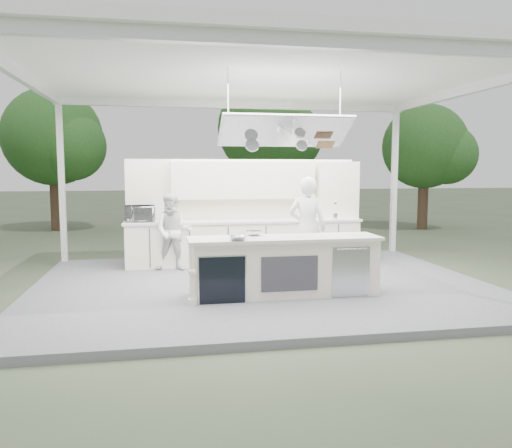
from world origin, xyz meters
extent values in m
plane|color=#47553A|center=(0.00, 0.00, 0.00)|extent=(90.00, 90.00, 0.00)
cube|color=slate|center=(0.00, 0.00, 0.06)|extent=(8.00, 6.00, 0.12)
cube|color=white|center=(3.90, 2.90, 1.85)|extent=(0.12, 0.12, 3.70)
cube|color=white|center=(-3.90, 2.90, 1.85)|extent=(0.12, 0.12, 3.70)
cube|color=white|center=(0.00, 0.00, 3.78)|extent=(8.20, 6.20, 0.16)
cube|color=white|center=(0.00, -2.90, 3.62)|extent=(8.00, 0.12, 0.16)
cube|color=white|center=(0.00, 2.90, 3.62)|extent=(8.00, 0.12, 0.16)
cube|color=white|center=(-3.90, 0.00, 3.62)|extent=(0.12, 6.00, 0.16)
cube|color=white|center=(3.90, 0.00, 3.62)|extent=(0.12, 6.00, 0.16)
cube|color=white|center=(0.20, -0.90, 2.75)|extent=(2.00, 0.71, 0.43)
cube|color=white|center=(0.20, -0.90, 2.75)|extent=(2.06, 0.76, 0.46)
cylinder|color=white|center=(-0.70, -0.90, 3.23)|extent=(0.02, 0.02, 0.95)
cylinder|color=white|center=(1.10, -0.90, 3.23)|extent=(0.02, 0.02, 0.95)
cylinder|color=silver|center=(-0.30, -0.75, 2.53)|extent=(0.22, 0.14, 0.21)
cylinder|color=silver|center=(0.50, -0.80, 2.53)|extent=(0.18, 0.12, 0.18)
cube|color=olive|center=(0.90, -0.78, 2.55)|extent=(0.28, 0.18, 0.12)
cube|color=white|center=(0.20, -0.90, 0.57)|extent=(3.00, 0.70, 0.90)
cube|color=white|center=(0.20, -0.90, 1.04)|extent=(3.10, 0.78, 0.05)
cylinder|color=white|center=(-1.30, -1.25, 0.58)|extent=(0.11, 0.11, 0.92)
cube|color=black|center=(-0.85, -1.25, 0.48)|extent=(0.70, 0.04, 0.72)
cube|color=silver|center=(-0.85, -1.26, 0.48)|extent=(0.74, 0.03, 0.72)
cube|color=#3A393E|center=(0.20, -1.26, 0.54)|extent=(0.90, 0.02, 0.55)
cube|color=silver|center=(1.20, -1.26, 0.54)|extent=(0.62, 0.02, 0.78)
cube|color=white|center=(0.00, 1.90, 0.57)|extent=(5.00, 0.65, 0.90)
cube|color=white|center=(0.00, 1.90, 1.04)|extent=(5.08, 0.72, 0.05)
cube|color=white|center=(0.00, 2.20, 1.25)|extent=(5.00, 0.10, 2.25)
cube|color=white|center=(0.00, 2.07, 1.92)|extent=(3.10, 0.38, 0.80)
cube|color=white|center=(2.10, 2.02, 1.67)|extent=(0.90, 0.45, 1.30)
cube|color=olive|center=(2.10, 2.02, 1.67)|extent=(0.84, 0.40, 0.03)
cylinder|color=silver|center=(2.00, 1.88, 1.13)|extent=(0.20, 0.20, 0.12)
cylinder|color=black|center=(2.00, 1.88, 1.29)|extent=(0.17, 0.17, 0.20)
cylinder|color=black|center=(2.35, 1.88, 1.12)|extent=(0.16, 0.16, 0.10)
cone|color=black|center=(2.35, 1.88, 1.29)|extent=(0.14, 0.14, 0.24)
cylinder|color=#443222|center=(-5.50, 10.00, 1.05)|extent=(0.36, 0.36, 2.10)
sphere|color=#325620|center=(-5.50, 10.00, 3.29)|extent=(3.40, 3.40, 3.40)
sphere|color=#325620|center=(-4.82, 9.49, 2.95)|extent=(2.38, 2.38, 2.38)
cylinder|color=#443222|center=(2.50, 12.00, 1.22)|extent=(0.36, 0.36, 2.45)
sphere|color=#325620|center=(2.50, 12.00, 3.85)|extent=(4.00, 4.00, 4.00)
sphere|color=#325620|center=(3.30, 11.40, 3.45)|extent=(2.80, 2.80, 2.80)
cylinder|color=#443222|center=(7.50, 8.00, 0.96)|extent=(0.36, 0.36, 1.92)
sphere|color=#325620|center=(7.50, 8.00, 2.97)|extent=(3.00, 3.00, 3.00)
sphere|color=#325620|center=(8.10, 7.55, 2.67)|extent=(2.10, 2.10, 2.10)
imported|color=white|center=(0.90, 0.19, 1.07)|extent=(0.82, 0.70, 1.90)
imported|color=silver|center=(-1.53, 1.45, 0.90)|extent=(0.85, 0.71, 1.57)
imported|color=#AEB0B5|center=(-2.20, 1.94, 1.24)|extent=(0.62, 0.43, 0.34)
imported|color=silver|center=(-0.60, -1.15, 1.11)|extent=(0.35, 0.35, 0.07)
imported|color=silver|center=(-0.26, -0.65, 1.11)|extent=(0.31, 0.31, 0.08)
camera|label=1|loc=(-1.68, -8.63, 2.14)|focal=35.00mm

